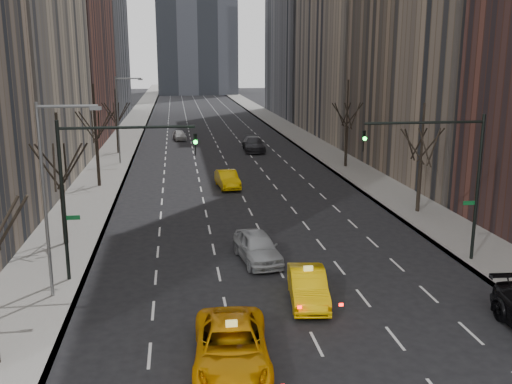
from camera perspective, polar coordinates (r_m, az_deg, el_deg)
name	(u,v)px	position (r m, az deg, el deg)	size (l,w,h in m)	color
sidewalk_left	(128,134)	(86.97, -12.66, 5.72)	(4.50, 320.00, 0.15)	slate
sidewalk_right	(290,131)	(88.43, 3.45, 6.14)	(4.50, 320.00, 0.15)	slate
tree_lw_b	(62,185)	(35.42, -18.87, 0.66)	(3.36, 3.50, 7.82)	black
tree_lw_c	(97,141)	(50.93, -15.65, 4.90)	(3.36, 3.50, 8.74)	black
tree_lw_d	(117,124)	(68.73, -13.73, 6.67)	(3.36, 3.50, 7.36)	black
tree_rw_b	(421,163)	(42.35, 16.13, 2.82)	(3.36, 3.50, 7.82)	black
tree_rw_c	(347,128)	(59.00, 9.06, 6.31)	(3.36, 3.50, 8.74)	black
traffic_mast_left	(97,174)	(28.79, -15.62, 1.71)	(6.69, 0.39, 8.00)	black
traffic_mast_right	(450,165)	(31.93, 18.82, 2.59)	(6.69, 0.39, 8.00)	black
streetlight_near	(51,181)	(27.13, -19.79, 1.01)	(2.83, 0.22, 9.00)	slate
streetlight_far	(121,111)	(61.48, -13.36, 7.88)	(2.83, 0.22, 9.00)	slate
taxi_suv	(231,347)	(21.38, -2.47, -15.23)	(2.71, 5.87, 1.63)	orange
taxi_sedan	(308,286)	(26.70, 5.21, -9.37)	(1.61, 4.62, 1.52)	#F4BA05
silver_sedan_ahead	(257,247)	(31.63, 0.14, -5.51)	(1.96, 4.87, 1.66)	#989BA0
far_taxi	(227,179)	(49.53, -2.87, 1.29)	(1.58, 4.54, 1.50)	#F7BD05
far_suv_grey	(253,144)	(68.99, -0.25, 4.80)	(2.42, 5.95, 1.73)	#29292E
far_car_white	(180,135)	(79.31, -7.64, 5.66)	(1.62, 4.02, 1.37)	silver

